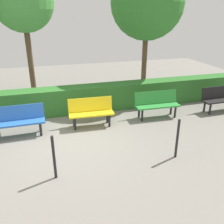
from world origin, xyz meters
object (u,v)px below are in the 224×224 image
(bench_yellow, at_px, (91,111))
(tree_mid, at_px, (23,2))
(bench_black, at_px, (221,98))
(bench_blue, at_px, (18,120))
(tree_near, at_px, (147,3))
(bench_green, at_px, (157,103))

(bench_yellow, height_order, tree_mid, tree_mid)
(bench_black, xyz_separation_m, bench_blue, (6.75, -0.01, -0.00))
(bench_black, xyz_separation_m, bench_yellow, (4.65, -0.08, -0.00))
(bench_yellow, bearing_deg, tree_near, -135.21)
(bench_black, distance_m, bench_blue, 6.75)
(bench_green, bearing_deg, bench_yellow, 3.51)
(tree_mid, bearing_deg, bench_green, 143.75)
(bench_black, xyz_separation_m, tree_mid, (6.34, -2.99, 3.12))
(bench_black, bearing_deg, bench_yellow, -1.91)
(bench_blue, xyz_separation_m, tree_mid, (-0.41, -2.98, 3.12))
(bench_black, relative_size, bench_green, 0.99)
(tree_near, bearing_deg, bench_black, 125.80)
(bench_yellow, bearing_deg, tree_mid, -57.15)
(bench_blue, height_order, tree_mid, tree_mid)
(bench_yellow, bearing_deg, bench_black, -178.09)
(bench_blue, xyz_separation_m, tree_near, (-4.88, -2.57, 3.10))
(tree_mid, bearing_deg, tree_near, 174.81)
(bench_blue, distance_m, tree_near, 6.33)
(bench_green, bearing_deg, bench_blue, 3.76)
(bench_green, relative_size, tree_mid, 0.32)
(bench_blue, bearing_deg, bench_yellow, -179.37)
(bench_green, relative_size, tree_near, 0.30)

